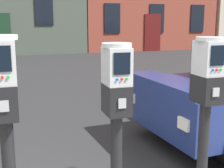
{
  "coord_description": "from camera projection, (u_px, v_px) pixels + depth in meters",
  "views": [
    {
      "loc": [
        -0.58,
        -2.35,
        1.78
      ],
      "look_at": [
        0.21,
        -0.11,
        1.3
      ],
      "focal_mm": 51.39,
      "sensor_mm": 36.0,
      "label": 1
    }
  ],
  "objects": [
    {
      "name": "parking_meter_twin_adjacent",
      "position": [
        117.0,
        106.0,
        2.36
      ],
      "size": [
        0.22,
        0.26,
        1.48
      ],
      "rotation": [
        0.0,
        0.0,
        -1.6
      ],
      "color": "black",
      "rests_on": "sidewalk_slab"
    },
    {
      "name": "parking_meter_end_of_row",
      "position": [
        206.0,
        95.0,
        2.61
      ],
      "size": [
        0.22,
        0.26,
        1.51
      ],
      "rotation": [
        0.0,
        0.0,
        -1.6
      ],
      "color": "black",
      "rests_on": "sidewalk_slab"
    },
    {
      "name": "parking_meter_near_kerb",
      "position": [
        5.0,
        109.0,
        2.1
      ],
      "size": [
        0.22,
        0.26,
        1.55
      ],
      "rotation": [
        0.0,
        0.0,
        -1.6
      ],
      "color": "black",
      "rests_on": "sidewalk_slab"
    }
  ]
}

